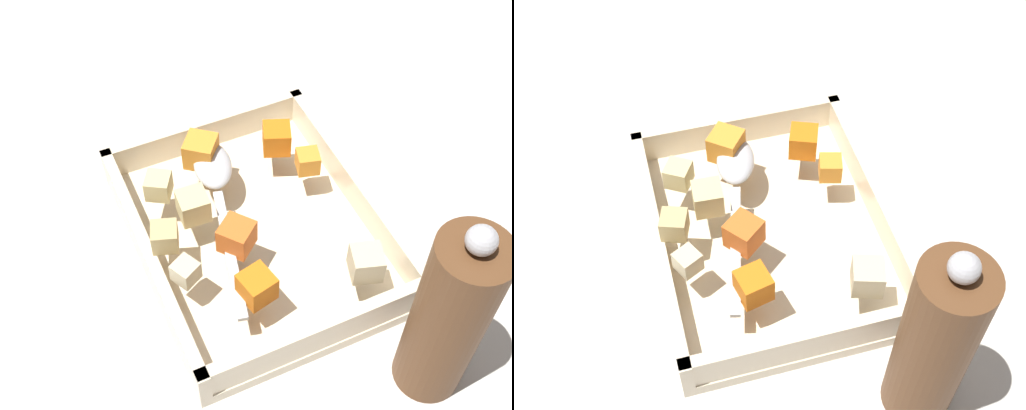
# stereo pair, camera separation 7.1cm
# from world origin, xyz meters

# --- Properties ---
(ground_plane) EXTENTS (4.00, 4.00, 0.00)m
(ground_plane) POSITION_xyz_m (0.00, 0.00, 0.00)
(ground_plane) COLOR beige
(baking_dish) EXTENTS (0.30, 0.25, 0.05)m
(baking_dish) POSITION_xyz_m (0.00, 0.01, 0.02)
(baking_dish) COLOR beige
(baking_dish) RESTS_ON ground_plane
(carrot_chunk_near_spoon) EXTENTS (0.04, 0.04, 0.03)m
(carrot_chunk_near_spoon) POSITION_xyz_m (-0.09, 0.05, 0.07)
(carrot_chunk_near_spoon) COLOR orange
(carrot_chunk_near_spoon) RESTS_ON baking_dish
(carrot_chunk_corner_se) EXTENTS (0.05, 0.05, 0.03)m
(carrot_chunk_corner_se) POSITION_xyz_m (0.09, 0.04, 0.07)
(carrot_chunk_corner_se) COLOR orange
(carrot_chunk_corner_se) RESTS_ON baking_dish
(carrot_chunk_near_right) EXTENTS (0.03, 0.03, 0.02)m
(carrot_chunk_near_right) POSITION_xyz_m (0.03, -0.06, 0.07)
(carrot_chunk_near_right) COLOR orange
(carrot_chunk_near_right) RESTS_ON baking_dish
(carrot_chunk_heap_side) EXTENTS (0.04, 0.04, 0.03)m
(carrot_chunk_heap_side) POSITION_xyz_m (-0.03, 0.05, 0.07)
(carrot_chunk_heap_side) COLOR orange
(carrot_chunk_heap_side) RESTS_ON baking_dish
(carrot_chunk_corner_nw) EXTENTS (0.04, 0.04, 0.03)m
(carrot_chunk_corner_nw) POSITION_xyz_m (0.07, -0.05, 0.07)
(carrot_chunk_corner_nw) COLOR orange
(carrot_chunk_corner_nw) RESTS_ON baking_dish
(potato_chunk_far_right) EXTENTS (0.03, 0.03, 0.03)m
(potato_chunk_far_right) POSITION_xyz_m (0.00, 0.11, 0.07)
(potato_chunk_far_right) COLOR tan
(potato_chunk_far_right) RESTS_ON baking_dish
(potato_chunk_mid_left) EXTENTS (0.04, 0.04, 0.03)m
(potato_chunk_mid_left) POSITION_xyz_m (-0.11, -0.05, 0.07)
(potato_chunk_mid_left) COLOR beige
(potato_chunk_mid_left) RESTS_ON baking_dish
(potato_chunk_corner_ne) EXTENTS (0.03, 0.03, 0.03)m
(potato_chunk_corner_ne) POSITION_xyz_m (0.02, 0.07, 0.07)
(potato_chunk_corner_ne) COLOR #E0CC89
(potato_chunk_corner_ne) RESTS_ON baking_dish
(potato_chunk_front_center) EXTENTS (0.03, 0.03, 0.02)m
(potato_chunk_front_center) POSITION_xyz_m (-0.05, 0.11, 0.06)
(potato_chunk_front_center) COLOR beige
(potato_chunk_front_center) RESTS_ON baking_dish
(potato_chunk_far_left) EXTENTS (0.04, 0.04, 0.03)m
(potato_chunk_far_left) POSITION_xyz_m (0.07, 0.10, 0.07)
(potato_chunk_far_left) COLOR #E0CC89
(potato_chunk_far_left) RESTS_ON baking_dish
(serving_spoon) EXTENTS (0.22, 0.08, 0.02)m
(serving_spoon) POSITION_xyz_m (0.06, 0.03, 0.06)
(serving_spoon) COLOR silver
(serving_spoon) RESTS_ON baking_dish
(pepper_mill) EXTENTS (0.06, 0.06, 0.23)m
(pepper_mill) POSITION_xyz_m (-0.21, -0.07, 0.10)
(pepper_mill) COLOR brown
(pepper_mill) RESTS_ON ground_plane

